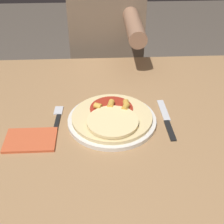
{
  "coord_description": "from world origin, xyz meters",
  "views": [
    {
      "loc": [
        -0.05,
        -0.78,
        1.38
      ],
      "look_at": [
        -0.01,
        0.02,
        0.8
      ],
      "focal_mm": 50.0,
      "sensor_mm": 36.0,
      "label": 1
    }
  ],
  "objects": [
    {
      "name": "knife",
      "position": [
        0.17,
        0.02,
        0.77
      ],
      "size": [
        0.03,
        0.22,
        0.0
      ],
      "color": "black",
      "rests_on": "dining_table"
    },
    {
      "name": "fork",
      "position": [
        -0.18,
        0.04,
        0.77
      ],
      "size": [
        0.03,
        0.18,
        0.0
      ],
      "color": "black",
      "rests_on": "dining_table"
    },
    {
      "name": "pizza",
      "position": [
        -0.01,
        0.01,
        0.79
      ],
      "size": [
        0.26,
        0.26,
        0.04
      ],
      "color": "#E0C689",
      "rests_on": "plate"
    },
    {
      "name": "plate",
      "position": [
        -0.01,
        0.02,
        0.77
      ],
      "size": [
        0.29,
        0.29,
        0.01
      ],
      "color": "silver",
      "rests_on": "dining_table"
    },
    {
      "name": "dining_table",
      "position": [
        0.0,
        0.0,
        0.66
      ],
      "size": [
        1.16,
        0.99,
        0.76
      ],
      "color": "#9E754C",
      "rests_on": "ground_plane"
    },
    {
      "name": "napkin",
      "position": [
        -0.25,
        -0.06,
        0.77
      ],
      "size": [
        0.15,
        0.11,
        0.01
      ],
      "color": "#C6512D",
      "rests_on": "dining_table"
    },
    {
      "name": "person_diner",
      "position": [
        0.0,
        0.7,
        0.72
      ],
      "size": [
        0.36,
        0.52,
        1.24
      ],
      "color": "#2D2D38",
      "rests_on": "ground_plane"
    }
  ]
}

